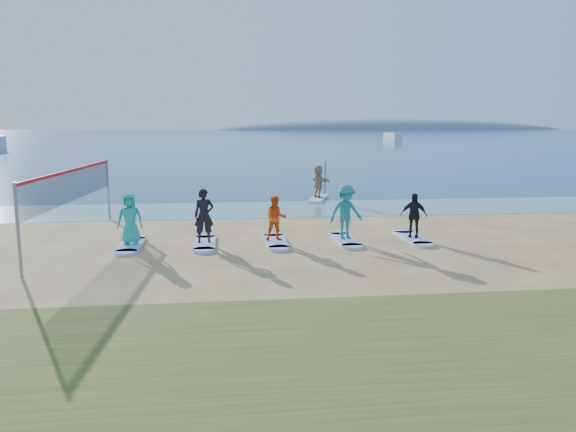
{
  "coord_description": "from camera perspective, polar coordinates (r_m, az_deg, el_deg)",
  "views": [
    {
      "loc": [
        -1.76,
        -15.33,
        4.02
      ],
      "look_at": [
        0.27,
        2.0,
        1.1
      ],
      "focal_mm": 35.0,
      "sensor_mm": 36.0,
      "label": 1
    }
  ],
  "objects": [
    {
      "name": "volleyball_net",
      "position": [
        20.29,
        -21.06,
        2.88
      ],
      "size": [
        0.65,
        9.07,
        2.5
      ],
      "rotation": [
        0.0,
        0.0,
        -0.06
      ],
      "color": "gray",
      "rests_on": "ground"
    },
    {
      "name": "paddleboard",
      "position": [
        29.56,
        3.1,
        1.79
      ],
      "size": [
        1.62,
        3.07,
        0.12
      ],
      "primitive_type": "cube",
      "rotation": [
        0.0,
        0.0,
        -0.32
      ],
      "color": "silver",
      "rests_on": "ground"
    },
    {
      "name": "ground",
      "position": [
        15.94,
        -0.13,
        -5.1
      ],
      "size": [
        600.0,
        600.0,
        0.0
      ],
      "primitive_type": "plane",
      "color": "tan",
      "rests_on": "ground"
    },
    {
      "name": "surfboard_3",
      "position": [
        19.32,
        5.86,
        -2.42
      ],
      "size": [
        0.7,
        2.2,
        0.09
      ],
      "primitive_type": "cube",
      "color": "#A4C5FF",
      "rests_on": "ground"
    },
    {
      "name": "surfboard_4",
      "position": [
        19.97,
        12.56,
        -2.21
      ],
      "size": [
        0.7,
        2.2,
        0.09
      ],
      "primitive_type": "cube",
      "color": "#A4C5FF",
      "rests_on": "ground"
    },
    {
      "name": "student_4",
      "position": [
        19.82,
        12.65,
        0.08
      ],
      "size": [
        0.97,
        0.7,
        1.53
      ],
      "primitive_type": "imported",
      "rotation": [
        0.0,
        0.0,
        -0.42
      ],
      "color": "black",
      "rests_on": "surfboard_4"
    },
    {
      "name": "student_3",
      "position": [
        19.15,
        5.9,
        0.42
      ],
      "size": [
        1.32,
        0.95,
        1.85
      ],
      "primitive_type": "imported",
      "rotation": [
        0.0,
        0.0,
        0.24
      ],
      "color": "teal",
      "rests_on": "surfboard_3"
    },
    {
      "name": "surfboard_2",
      "position": [
        18.95,
        -1.22,
        -2.61
      ],
      "size": [
        0.7,
        2.2,
        0.09
      ],
      "primitive_type": "cube",
      "color": "#A4C5FF",
      "rests_on": "ground"
    },
    {
      "name": "surfboard_0",
      "position": [
        19.11,
        -15.64,
        -2.86
      ],
      "size": [
        0.7,
        2.2,
        0.09
      ],
      "primitive_type": "cube",
      "color": "#A4C5FF",
      "rests_on": "ground"
    },
    {
      "name": "island_ridge",
      "position": [
        329.86,
        10.49,
        8.64
      ],
      "size": [
        220.0,
        56.0,
        18.0
      ],
      "primitive_type": "ellipsoid",
      "color": "slate",
      "rests_on": "ground"
    },
    {
      "name": "ocean",
      "position": [
        175.38,
        -6.17,
        8.13
      ],
      "size": [
        600.0,
        600.0,
        0.0
      ],
      "primitive_type": "plane",
      "color": "navy",
      "rests_on": "ground"
    },
    {
      "name": "student_2",
      "position": [
        18.8,
        -1.23,
        -0.23
      ],
      "size": [
        0.75,
        0.6,
        1.5
      ],
      "primitive_type": "imported",
      "rotation": [
        0.0,
        0.0,
        0.04
      ],
      "color": "#DF5317",
      "rests_on": "surfboard_2"
    },
    {
      "name": "surfboard_1",
      "position": [
        18.88,
        -8.46,
        -2.76
      ],
      "size": [
        0.7,
        2.2,
        0.09
      ],
      "primitive_type": "cube",
      "color": "#A4C5FF",
      "rests_on": "ground"
    },
    {
      "name": "student_0",
      "position": [
        18.95,
        -15.75,
        -0.28
      ],
      "size": [
        0.82,
        0.54,
        1.66
      ],
      "primitive_type": "imported",
      "rotation": [
        0.0,
        0.0,
        -0.02
      ],
      "color": "teal",
      "rests_on": "surfboard_0"
    },
    {
      "name": "student_1",
      "position": [
        18.71,
        -8.53,
        0.05
      ],
      "size": [
        0.69,
        0.48,
        1.78
      ],
      "primitive_type": "imported",
      "rotation": [
        0.0,
        0.0,
        0.09
      ],
      "color": "black",
      "rests_on": "surfboard_1"
    },
    {
      "name": "paddleboarder",
      "position": [
        29.46,
        3.12,
        3.53
      ],
      "size": [
        1.05,
        1.64,
        1.69
      ],
      "primitive_type": "imported",
      "rotation": [
        0.0,
        0.0,
        1.95
      ],
      "color": "tan",
      "rests_on": "paddleboard"
    },
    {
      "name": "shallow_water",
      "position": [
        26.2,
        -2.75,
        0.68
      ],
      "size": [
        600.0,
        600.0,
        0.0
      ],
      "primitive_type": "plane",
      "color": "teal",
      "rests_on": "ground"
    },
    {
      "name": "boat_offshore_b",
      "position": [
        128.9,
        10.56,
        7.55
      ],
      "size": [
        2.77,
        5.76,
        1.72
      ],
      "primitive_type": "cube",
      "rotation": [
        0.0,
        0.0,
        0.17
      ],
      "color": "silver",
      "rests_on": "ground"
    }
  ]
}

